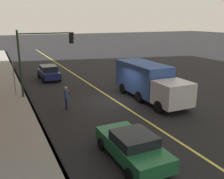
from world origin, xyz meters
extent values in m
plane|color=black|center=(0.00, 0.00, 0.00)|extent=(200.00, 200.00, 0.00)
cube|color=gray|center=(0.00, 7.66, 0.07)|extent=(80.00, 2.68, 0.15)
cube|color=slate|center=(0.00, 6.40, 0.07)|extent=(80.00, 0.16, 0.15)
cube|color=#D8CC4C|center=(0.00, 0.00, 0.01)|extent=(80.00, 0.16, 0.01)
cube|color=#1E6038|center=(-8.30, 3.18, 0.62)|extent=(4.43, 1.87, 0.65)
cube|color=black|center=(-8.49, 3.18, 1.17)|extent=(1.85, 1.72, 0.45)
cylinder|color=black|center=(-6.84, 4.10, 0.30)|extent=(0.60, 0.22, 0.60)
cylinder|color=black|center=(-6.84, 2.27, 0.30)|extent=(0.60, 0.22, 0.60)
cylinder|color=black|center=(-9.76, 4.10, 0.30)|extent=(0.60, 0.22, 0.60)
cylinder|color=black|center=(-9.76, 2.27, 0.30)|extent=(0.60, 0.22, 0.60)
cube|color=navy|center=(9.95, 3.31, 0.64)|extent=(4.14, 1.76, 0.68)
cube|color=black|center=(9.89, 3.31, 1.27)|extent=(2.13, 1.62, 0.58)
cylinder|color=black|center=(11.32, 4.17, 0.30)|extent=(0.60, 0.22, 0.60)
cylinder|color=black|center=(11.32, 2.45, 0.30)|extent=(0.60, 0.22, 0.60)
cylinder|color=black|center=(8.59, 4.17, 0.30)|extent=(0.60, 0.22, 0.60)
cylinder|color=black|center=(8.59, 2.45, 0.30)|extent=(0.60, 0.22, 0.60)
cube|color=silver|center=(-3.84, -2.69, 1.30)|extent=(2.22, 2.38, 1.70)
cube|color=#2D4C93|center=(0.20, -2.69, 1.67)|extent=(5.56, 2.38, 2.44)
cylinder|color=black|center=(-3.84, -3.83, 0.45)|extent=(0.90, 0.28, 0.90)
cylinder|color=black|center=(-3.84, -1.54, 0.45)|extent=(0.90, 0.28, 0.90)
cylinder|color=black|center=(1.59, -3.83, 0.45)|extent=(0.90, 0.28, 0.90)
cylinder|color=black|center=(1.59, -1.54, 0.45)|extent=(0.90, 0.28, 0.90)
cylinder|color=black|center=(-1.19, -3.83, 0.45)|extent=(0.90, 0.28, 0.90)
cylinder|color=black|center=(-1.19, -1.54, 0.45)|extent=(0.90, 0.28, 0.90)
cylinder|color=#262D4C|center=(-0.30, 4.08, 0.42)|extent=(0.15, 0.15, 0.85)
cylinder|color=#262D4C|center=(-0.08, 4.10, 0.42)|extent=(0.15, 0.15, 0.85)
cube|color=#334C8C|center=(-0.19, 4.09, 1.16)|extent=(0.42, 0.24, 0.63)
sphere|color=tan|center=(-0.19, 4.09, 1.60)|extent=(0.23, 0.23, 0.23)
cube|color=#592626|center=(-0.18, 3.92, 1.20)|extent=(0.27, 0.18, 0.34)
cylinder|color=#1E3823|center=(3.80, 6.72, 2.80)|extent=(0.16, 0.16, 5.60)
cylinder|color=#1E3823|center=(3.80, 4.42, 5.30)|extent=(0.10, 4.59, 0.10)
cube|color=black|center=(3.80, 2.38, 4.85)|extent=(0.28, 0.30, 0.90)
sphere|color=#360605|center=(3.80, 2.20, 5.15)|extent=(0.18, 0.18, 0.18)
sphere|color=#392905|center=(3.80, 2.20, 4.85)|extent=(0.18, 0.18, 0.18)
sphere|color=green|center=(3.80, 2.20, 4.55)|extent=(0.18, 0.18, 0.18)
cylinder|color=slate|center=(4.67, 7.22, 1.56)|extent=(0.08, 0.08, 3.12)
cube|color=white|center=(4.67, 7.24, 2.92)|extent=(0.60, 0.02, 0.20)
cube|color=#DB5919|center=(4.67, 7.24, 2.57)|extent=(0.44, 0.02, 0.28)
camera|label=1|loc=(-17.39, 8.50, 6.37)|focal=40.04mm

